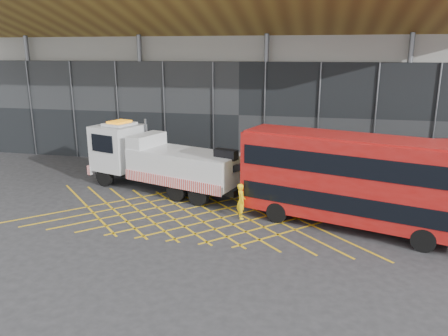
# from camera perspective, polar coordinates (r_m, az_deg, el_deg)

# --- Properties ---
(ground_plane) EXTENTS (120.00, 120.00, 0.00)m
(ground_plane) POSITION_cam_1_polar(r_m,az_deg,el_deg) (24.69, -7.61, -5.88)
(ground_plane) COLOR #29292C
(road_markings) EXTENTS (19.96, 7.16, 0.01)m
(road_markings) POSITION_cam_1_polar(r_m,az_deg,el_deg) (24.21, -4.03, -6.20)
(road_markings) COLOR gold
(road_markings) RESTS_ON ground_plane
(construction_building) EXTENTS (55.00, 23.97, 18.00)m
(construction_building) POSITION_cam_1_polar(r_m,az_deg,el_deg) (40.50, 3.79, 15.29)
(construction_building) COLOR gray
(construction_building) RESTS_ON ground_plane
(recovery_truck) EXTENTS (12.33, 6.15, 4.34)m
(recovery_truck) POSITION_cam_1_polar(r_m,az_deg,el_deg) (28.34, -8.62, 1.07)
(recovery_truck) COLOR black
(recovery_truck) RESTS_ON ground_plane
(bus_towed) EXTENTS (11.92, 5.99, 4.75)m
(bus_towed) POSITION_cam_1_polar(r_m,az_deg,el_deg) (22.65, 16.93, -1.31)
(bus_towed) COLOR #9E0F0C
(bus_towed) RESTS_ON ground_plane
(worker) EXTENTS (0.69, 0.83, 1.95)m
(worker) POSITION_cam_1_polar(r_m,az_deg,el_deg) (23.48, 2.25, -4.34)
(worker) COLOR yellow
(worker) RESTS_ON ground_plane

